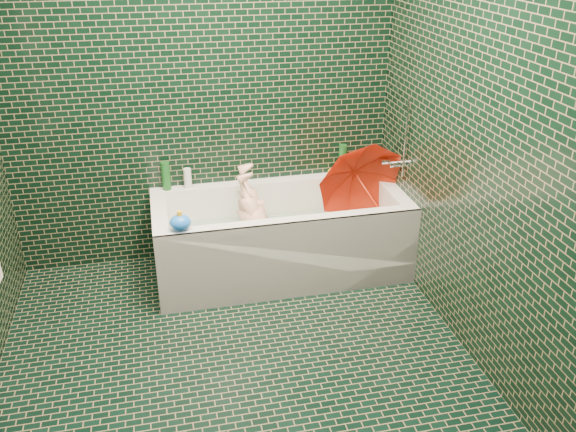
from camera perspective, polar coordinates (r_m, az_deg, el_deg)
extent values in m
plane|color=black|center=(3.45, -4.49, -14.47)|extent=(2.80, 2.80, 0.00)
plane|color=black|center=(4.13, -8.16, 12.04)|extent=(2.80, 0.00, 2.80)
plane|color=black|center=(1.59, 1.90, -12.47)|extent=(2.80, 0.00, 2.80)
plane|color=black|center=(3.22, 18.31, 6.90)|extent=(0.00, 2.80, 2.80)
cube|color=white|center=(4.30, -0.69, -4.13)|extent=(1.70, 0.75, 0.15)
cube|color=white|center=(4.45, -1.60, 1.00)|extent=(1.70, 0.10, 0.40)
cube|color=white|center=(3.88, 0.31, -2.99)|extent=(1.70, 0.10, 0.40)
cube|color=white|center=(4.38, 9.56, 0.22)|extent=(0.10, 0.55, 0.40)
cube|color=white|center=(4.09, -11.74, -1.98)|extent=(0.10, 0.55, 0.40)
cube|color=white|center=(3.89, 0.44, -4.23)|extent=(1.70, 0.02, 0.55)
cube|color=#3DD32A|center=(4.26, -0.70, -3.18)|extent=(1.35, 0.47, 0.01)
cube|color=silver|center=(4.19, -0.71, -1.47)|extent=(1.48, 0.53, 0.00)
cylinder|color=silver|center=(4.24, 10.32, 4.87)|extent=(0.14, 0.05, 0.05)
cylinder|color=silver|center=(4.27, 9.02, 5.09)|extent=(0.05, 0.04, 0.04)
cylinder|color=silver|center=(4.08, 10.96, 7.23)|extent=(0.01, 0.01, 0.55)
imported|color=#F3B598|center=(4.14, -2.51, -1.67)|extent=(1.03, 0.58, 0.43)
imported|color=red|center=(4.14, 7.42, 2.28)|extent=(0.76, 0.72, 0.79)
imported|color=white|center=(4.59, 8.21, 4.25)|extent=(0.12, 0.12, 0.26)
imported|color=#501D6E|center=(4.53, 6.95, 4.06)|extent=(0.09, 0.09, 0.18)
imported|color=#164E1B|center=(4.50, 6.15, 3.92)|extent=(0.16, 0.16, 0.17)
cylinder|color=#164E1B|center=(4.44, 5.12, 5.26)|extent=(0.07, 0.07, 0.23)
cylinder|color=silver|center=(4.49, 7.99, 5.14)|extent=(0.05, 0.05, 0.20)
cylinder|color=#164E1B|center=(4.26, -11.35, 3.71)|extent=(0.07, 0.07, 0.20)
cylinder|color=white|center=(4.27, -9.36, 3.49)|extent=(0.06, 0.06, 0.14)
ellipsoid|color=#FFB11A|center=(4.44, 4.26, 4.15)|extent=(0.09, 0.08, 0.06)
sphere|color=#FFB11A|center=(4.43, 4.67, 4.65)|extent=(0.04, 0.04, 0.04)
cone|color=orange|center=(4.44, 4.93, 4.65)|extent=(0.02, 0.02, 0.02)
ellipsoid|color=blue|center=(3.69, -10.05, -0.61)|extent=(0.13, 0.11, 0.10)
cylinder|color=#FFB11A|center=(3.67, -10.12, 0.19)|extent=(0.03, 0.03, 0.04)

